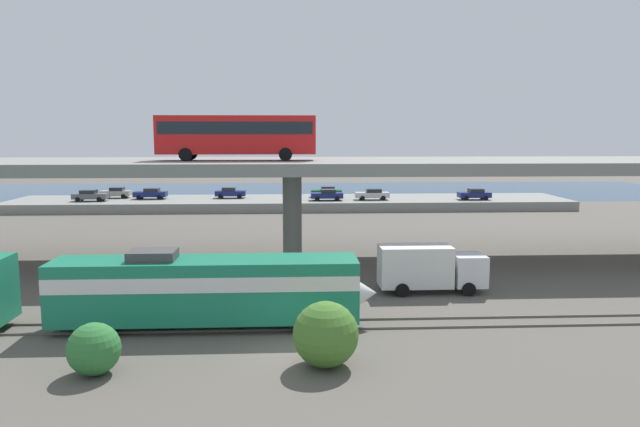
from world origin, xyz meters
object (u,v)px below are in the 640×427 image
parked_car_0 (327,192)px  parked_car_2 (475,194)px  parked_car_4 (372,194)px  parked_car_1 (90,195)px  parked_car_7 (116,192)px  transit_bus_on_overpass (237,133)px  train_locomotive (221,287)px  service_truck_west (428,267)px  parked_car_6 (327,195)px  parked_car_5 (230,193)px  parked_car_3 (151,193)px

parked_car_0 → parked_car_2: 20.28m
parked_car_0 → parked_car_4: same height
parked_car_1 → parked_car_7: 4.42m
transit_bus_on_overpass → train_locomotive: bearing=-88.5°
parked_car_7 → service_truck_west: bearing=125.4°
service_truck_west → parked_car_6: bearing=95.3°
service_truck_west → parked_car_4: size_ratio=1.50×
parked_car_7 → transit_bus_on_overpass: bearing=118.3°
parked_car_5 → train_locomotive: bearing=-84.9°
transit_bus_on_overpass → service_truck_west: size_ratio=1.76×
parked_car_1 → parked_car_4: 37.58m
parked_car_4 → parked_car_5: size_ratio=1.09×
train_locomotive → parked_car_3: 53.62m
parked_car_2 → parked_car_4: 13.86m
parked_car_0 → parked_car_2: same height
service_truck_west → parked_car_2: service_truck_west is taller
parked_car_5 → parked_car_7: 15.87m
train_locomotive → service_truck_west: 14.07m
train_locomotive → service_truck_west: size_ratio=2.49×
parked_car_3 → parked_car_7: same height
parked_car_2 → train_locomotive: bearing=59.4°
transit_bus_on_overpass → parked_car_5: size_ratio=2.88×
service_truck_west → parked_car_5: bearing=110.7°
parked_car_3 → parked_car_7: size_ratio=1.08×
parked_car_6 → parked_car_0: bearing=-92.4°
service_truck_west → parked_car_7: 57.00m
transit_bus_on_overpass → parked_car_7: bearing=118.3°
parked_car_6 → parked_car_7: 29.46m
parked_car_4 → parked_car_7: same height
parked_car_0 → parked_car_6: size_ratio=1.00×
train_locomotive → service_truck_west: (12.50, 6.43, -0.55)m
transit_bus_on_overpass → parked_car_7: (-20.14, 37.37, -8.16)m
parked_car_0 → parked_car_3: same height
transit_bus_on_overpass → parked_car_1: 41.22m
train_locomotive → parked_car_0: size_ratio=3.95×
transit_bus_on_overpass → parked_car_7: 43.23m
parked_car_4 → parked_car_0: bearing=-32.3°
parked_car_2 → parked_car_6: bearing=-0.5°
train_locomotive → parked_car_7: bearing=111.2°
parked_car_5 → parked_car_7: size_ratio=1.02×
parked_car_6 → parked_car_5: bearing=-15.0°
parked_car_4 → parked_car_6: 6.15m
transit_bus_on_overpass → parked_car_0: size_ratio=2.80×
parked_car_0 → parked_car_3: size_ratio=0.97×
train_locomotive → parked_car_5: size_ratio=4.07×
transit_bus_on_overpass → parked_car_3: 39.72m
service_truck_west → parked_car_5: 48.73m
parked_car_4 → transit_bus_on_overpass: bearing=65.6°
parked_car_0 → parked_car_3: 24.21m
parked_car_2 → service_truck_west: bearing=69.0°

